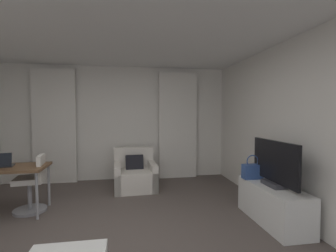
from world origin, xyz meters
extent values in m
plane|color=#564C47|center=(0.00, 0.00, 0.00)|extent=(12.00, 12.00, 0.00)
cube|color=silver|center=(0.00, 3.03, 1.30)|extent=(5.12, 0.06, 2.60)
cube|color=silver|center=(2.53, 0.00, 1.30)|extent=(0.06, 6.12, 2.60)
cube|color=white|center=(0.00, 0.00, 2.63)|extent=(5.12, 6.12, 0.06)
cube|color=silver|center=(-1.38, 2.90, 1.25)|extent=(0.90, 0.06, 2.50)
cube|color=silver|center=(1.38, 2.90, 1.25)|extent=(0.90, 0.06, 2.50)
cube|color=silver|center=(0.34, 2.17, 0.20)|extent=(0.86, 0.86, 0.39)
cube|color=silver|center=(0.32, 2.51, 0.60)|extent=(0.82, 0.18, 0.41)
cube|color=silver|center=(0.69, 2.18, 0.27)|extent=(0.16, 0.83, 0.53)
cube|color=silver|center=(-0.01, 2.15, 0.27)|extent=(0.16, 0.83, 0.53)
cube|color=black|center=(0.33, 2.29, 0.49)|extent=(0.37, 0.22, 0.37)
cylinder|color=#99999E|center=(-1.10, 1.52, 0.34)|extent=(0.04, 0.04, 0.69)
cylinder|color=#99999E|center=(-1.10, 0.98, 0.34)|extent=(0.04, 0.04, 0.69)
cylinder|color=gray|center=(-1.32, 1.31, 0.23)|extent=(0.06, 0.06, 0.46)
cylinder|color=gray|center=(-1.32, 1.31, 0.02)|extent=(0.48, 0.48, 0.04)
cube|color=silver|center=(-1.32, 1.31, 0.50)|extent=(0.45, 0.45, 0.08)
cube|color=silver|center=(-1.15, 1.33, 0.71)|extent=(0.10, 0.36, 0.34)
cube|color=#2D2D33|center=(-1.69, 1.27, 0.74)|extent=(0.36, 0.28, 0.02)
cube|color=white|center=(2.19, 0.33, 0.26)|extent=(0.47, 1.17, 0.52)
cube|color=#333338|center=(2.19, 0.31, 0.55)|extent=(0.20, 0.36, 0.06)
cube|color=black|center=(2.19, 0.31, 0.87)|extent=(0.04, 1.00, 0.57)
cube|color=#335193|center=(2.09, 0.71, 0.63)|extent=(0.30, 0.14, 0.22)
torus|color=#335193|center=(2.09, 0.71, 0.79)|extent=(0.20, 0.02, 0.20)
camera|label=1|loc=(0.19, -2.72, 1.53)|focal=25.98mm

